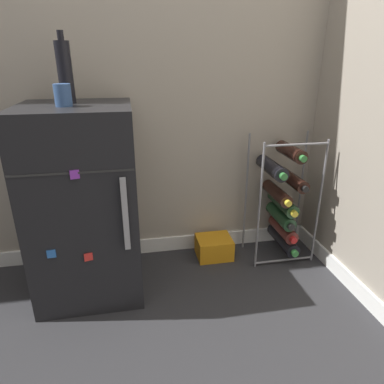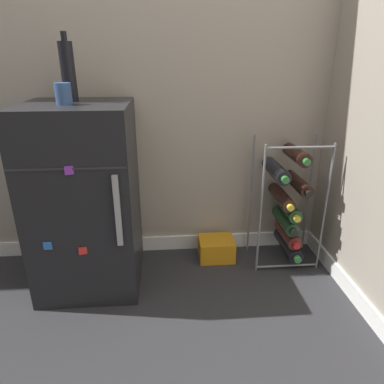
{
  "view_description": "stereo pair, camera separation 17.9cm",
  "coord_description": "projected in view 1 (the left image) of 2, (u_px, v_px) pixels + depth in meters",
  "views": [
    {
      "loc": [
        -0.12,
        -1.27,
        1.13
      ],
      "look_at": [
        0.19,
        0.36,
        0.47
      ],
      "focal_mm": 32.0,
      "sensor_mm": 36.0,
      "label": 1
    },
    {
      "loc": [
        0.06,
        -1.3,
        1.13
      ],
      "look_at": [
        0.19,
        0.36,
        0.47
      ],
      "focal_mm": 32.0,
      "sensor_mm": 36.0,
      "label": 2
    }
  ],
  "objects": [
    {
      "name": "mini_fridge",
      "position": [
        85.0,
        204.0,
        1.65
      ],
      "size": [
        0.49,
        0.51,
        0.93
      ],
      "color": "black",
      "rests_on": "ground_plane"
    },
    {
      "name": "wine_rack",
      "position": [
        282.0,
        201.0,
        1.97
      ],
      "size": [
        0.36,
        0.32,
        0.73
      ],
      "color": "slate",
      "rests_on": "ground_plane"
    },
    {
      "name": "wall_back",
      "position": [
        145.0,
        33.0,
        1.71
      ],
      "size": [
        6.94,
        0.07,
        2.5
      ],
      "color": "#9E9384",
      "rests_on": "ground_plane"
    },
    {
      "name": "fridge_top_cup",
      "position": [
        63.0,
        95.0,
        1.42
      ],
      "size": [
        0.07,
        0.07,
        0.09
      ],
      "color": "#335184",
      "rests_on": "mini_fridge"
    },
    {
      "name": "soda_box",
      "position": [
        214.0,
        247.0,
        2.06
      ],
      "size": [
        0.21,
        0.17,
        0.12
      ],
      "color": "orange",
      "rests_on": "ground_plane"
    },
    {
      "name": "ground_plane",
      "position": [
        166.0,
        316.0,
        1.6
      ],
      "size": [
        14.0,
        14.0,
        0.0
      ],
      "primitive_type": "plane",
      "color": "#28282B"
    },
    {
      "name": "fridge_top_bottle",
      "position": [
        65.0,
        72.0,
        1.49
      ],
      "size": [
        0.06,
        0.06,
        0.3
      ],
      "color": "black",
      "rests_on": "mini_fridge"
    }
  ]
}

